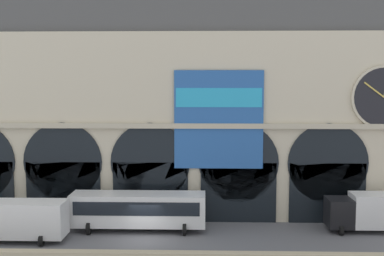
{
  "coord_description": "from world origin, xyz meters",
  "views": [
    {
      "loc": [
        4.75,
        -35.12,
        12.14
      ],
      "look_at": [
        3.63,
        5.0,
        8.25
      ],
      "focal_mm": 43.86,
      "sensor_mm": 36.0,
      "label": 1
    }
  ],
  "objects": [
    {
      "name": "ground_plane",
      "position": [
        0.0,
        0.0,
        0.0
      ],
      "size": [
        200.0,
        200.0,
        0.0
      ],
      "primitive_type": "plane",
      "color": "slate"
    },
    {
      "name": "station_building",
      "position": [
        0.05,
        7.35,
        10.24
      ],
      "size": [
        47.52,
        5.11,
        21.18
      ],
      "color": "beige",
      "rests_on": "ground"
    },
    {
      "name": "box_truck_midwest",
      "position": [
        -9.55,
        -0.54,
        1.7
      ],
      "size": [
        7.5,
        2.91,
        3.12
      ],
      "color": "orange",
      "rests_on": "ground"
    },
    {
      "name": "bus_center",
      "position": [
        -0.71,
        2.34,
        1.78
      ],
      "size": [
        11.0,
        3.25,
        3.1
      ],
      "color": "white",
      "rests_on": "ground"
    },
    {
      "name": "box_truck_east",
      "position": [
        18.59,
        2.66,
        1.7
      ],
      "size": [
        7.5,
        2.91,
        3.12
      ],
      "color": "black",
      "rests_on": "ground"
    }
  ]
}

